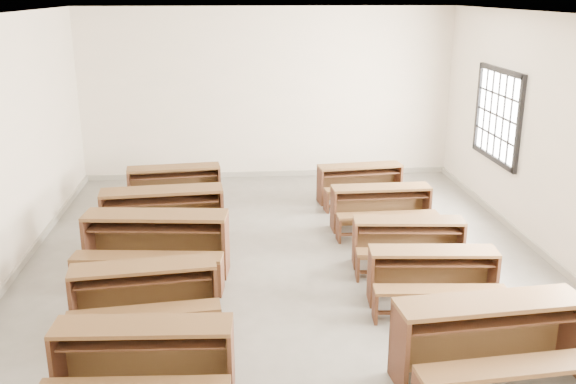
{
  "coord_description": "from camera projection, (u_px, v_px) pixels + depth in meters",
  "views": [
    {
      "loc": [
        -0.69,
        -7.79,
        3.46
      ],
      "look_at": [
        0.0,
        0.0,
        1.0
      ],
      "focal_mm": 40.0,
      "sensor_mm": 36.0,
      "label": 1
    }
  ],
  "objects": [
    {
      "name": "room",
      "position": [
        295.0,
        103.0,
        7.87
      ],
      "size": [
        8.5,
        8.5,
        3.2
      ],
      "color": "slate",
      "rests_on": "ground"
    },
    {
      "name": "desk_set_0",
      "position": [
        143.0,
        357.0,
        5.59
      ],
      "size": [
        1.6,
        0.9,
        0.7
      ],
      "rotation": [
        0.0,
        0.0,
        -0.06
      ],
      "color": "brown",
      "rests_on": "ground"
    },
    {
      "name": "desk_set_1",
      "position": [
        145.0,
        292.0,
        6.82
      ],
      "size": [
        1.61,
        0.95,
        0.69
      ],
      "rotation": [
        0.0,
        0.0,
        0.1
      ],
      "color": "brown",
      "rests_on": "ground"
    },
    {
      "name": "desk_set_2",
      "position": [
        156.0,
        240.0,
        8.05
      ],
      "size": [
        1.88,
        1.12,
        0.8
      ],
      "rotation": [
        0.0,
        0.0,
        -0.11
      ],
      "color": "brown",
      "rests_on": "ground"
    },
    {
      "name": "desk_set_3",
      "position": [
        163.0,
        212.0,
        9.13
      ],
      "size": [
        1.79,
        1.03,
        0.77
      ],
      "rotation": [
        0.0,
        0.0,
        0.08
      ],
      "color": "brown",
      "rests_on": "ground"
    },
    {
      "name": "desk_set_4",
      "position": [
        175.0,
        184.0,
        10.64
      ],
      "size": [
        1.59,
        0.95,
        0.68
      ],
      "rotation": [
        0.0,
        0.0,
        0.11
      ],
      "color": "brown",
      "rests_on": "ground"
    },
    {
      "name": "desk_set_5",
      "position": [
        491.0,
        336.0,
        5.84
      ],
      "size": [
        1.82,
        1.05,
        0.79
      ],
      "rotation": [
        0.0,
        0.0,
        0.08
      ],
      "color": "brown",
      "rests_on": "ground"
    },
    {
      "name": "desk_set_6",
      "position": [
        433.0,
        273.0,
        7.32
      ],
      "size": [
        1.51,
        0.88,
        0.65
      ],
      "rotation": [
        0.0,
        0.0,
        -0.09
      ],
      "color": "brown",
      "rests_on": "ground"
    },
    {
      "name": "desk_set_7",
      "position": [
        409.0,
        240.0,
        8.32
      ],
      "size": [
        1.49,
        0.87,
        0.64
      ],
      "rotation": [
        0.0,
        0.0,
        -0.1
      ],
      "color": "brown",
      "rests_on": "ground"
    },
    {
      "name": "desk_set_8",
      "position": [
        381.0,
        205.0,
        9.63
      ],
      "size": [
        1.49,
        0.79,
        0.66
      ],
      "rotation": [
        0.0,
        0.0,
        0.02
      ],
      "color": "brown",
      "rests_on": "ground"
    },
    {
      "name": "desk_set_9",
      "position": [
        360.0,
        181.0,
        10.9
      ],
      "size": [
        1.5,
        0.89,
        0.64
      ],
      "rotation": [
        0.0,
        0.0,
        0.11
      ],
      "color": "brown",
      "rests_on": "ground"
    }
  ]
}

